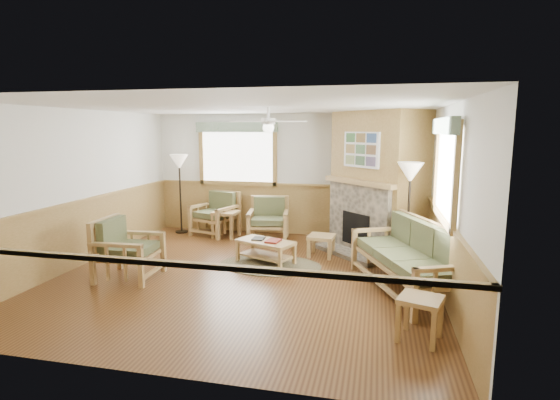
% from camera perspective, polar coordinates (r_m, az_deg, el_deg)
% --- Properties ---
extents(floor, '(6.00, 6.00, 0.01)m').
position_cam_1_polar(floor, '(7.25, -4.37, -9.82)').
color(floor, '#563318').
rests_on(floor, ground).
extents(ceiling, '(6.00, 6.00, 0.01)m').
position_cam_1_polar(ceiling, '(6.86, -4.65, 12.07)').
color(ceiling, white).
rests_on(ceiling, floor).
extents(wall_back, '(6.00, 0.02, 2.70)m').
position_cam_1_polar(wall_back, '(9.81, 0.68, 3.35)').
color(wall_back, white).
rests_on(wall_back, floor).
extents(wall_front, '(6.00, 0.02, 2.70)m').
position_cam_1_polar(wall_front, '(4.21, -16.69, -5.04)').
color(wall_front, white).
rests_on(wall_front, floor).
extents(wall_left, '(0.02, 6.00, 2.70)m').
position_cam_1_polar(wall_left, '(8.32, -24.67, 1.43)').
color(wall_left, white).
rests_on(wall_left, floor).
extents(wall_right, '(0.02, 6.00, 2.70)m').
position_cam_1_polar(wall_right, '(6.69, 20.86, -0.04)').
color(wall_right, white).
rests_on(wall_right, floor).
extents(wainscot, '(6.00, 6.00, 1.10)m').
position_cam_1_polar(wainscot, '(7.09, -4.42, -5.57)').
color(wainscot, olive).
rests_on(wainscot, floor).
extents(fireplace, '(3.11, 3.11, 2.70)m').
position_cam_1_polar(fireplace, '(8.65, 12.74, 2.32)').
color(fireplace, olive).
rests_on(fireplace, floor).
extents(window_back, '(1.90, 0.16, 1.50)m').
position_cam_1_polar(window_back, '(10.01, -5.63, 10.19)').
color(window_back, white).
rests_on(window_back, wall_back).
extents(window_right, '(0.16, 1.90, 1.50)m').
position_cam_1_polar(window_right, '(6.41, 21.36, 10.15)').
color(window_right, white).
rests_on(window_right, wall_right).
extents(ceiling_fan, '(1.59, 1.59, 0.36)m').
position_cam_1_polar(ceiling_fan, '(7.07, -1.54, 11.69)').
color(ceiling_fan, white).
rests_on(ceiling_fan, ceiling).
extents(sofa, '(2.37, 1.69, 1.01)m').
position_cam_1_polar(sofa, '(6.71, 16.18, -7.17)').
color(sofa, '#A6834D').
rests_on(sofa, floor).
extents(armchair_back_left, '(1.08, 1.08, 0.96)m').
position_cam_1_polar(armchair_back_left, '(9.94, -8.49, -1.76)').
color(armchair_back_left, '#A6834D').
rests_on(armchair_back_left, floor).
extents(armchair_back_right, '(0.94, 0.94, 0.92)m').
position_cam_1_polar(armchair_back_right, '(9.24, -1.54, -2.60)').
color(armchair_back_right, '#A6834D').
rests_on(armchair_back_right, floor).
extents(armchair_left, '(0.91, 0.91, 0.97)m').
position_cam_1_polar(armchair_left, '(7.37, -19.14, -6.01)').
color(armchair_left, '#A6834D').
rests_on(armchair_left, floor).
extents(coffee_table, '(1.13, 0.86, 0.41)m').
position_cam_1_polar(coffee_table, '(7.83, -1.89, -6.75)').
color(coffee_table, '#A6834D').
rests_on(coffee_table, floor).
extents(end_table_chairs, '(0.56, 0.54, 0.58)m').
position_cam_1_polar(end_table_chairs, '(9.68, -7.05, -3.16)').
color(end_table_chairs, '#A6834D').
rests_on(end_table_chairs, floor).
extents(end_table_sofa, '(0.57, 0.56, 0.51)m').
position_cam_1_polar(end_table_sofa, '(5.32, 17.78, -14.54)').
color(end_table_sofa, '#A6834D').
rests_on(end_table_sofa, floor).
extents(footstool, '(0.51, 0.51, 0.41)m').
position_cam_1_polar(footstool, '(8.23, 5.41, -5.97)').
color(footstool, '#A6834D').
rests_on(footstool, floor).
extents(braided_rug, '(2.02, 2.02, 0.01)m').
position_cam_1_polar(braided_rug, '(7.73, -1.29, -8.48)').
color(braided_rug, brown).
rests_on(braided_rug, floor).
extents(floor_lamp_left, '(0.54, 0.54, 1.81)m').
position_cam_1_polar(floor_lamp_left, '(10.20, -12.89, 0.82)').
color(floor_lamp_left, black).
rests_on(floor_lamp_left, floor).
extents(floor_lamp_right, '(0.51, 0.51, 1.84)m').
position_cam_1_polar(floor_lamp_right, '(7.54, 16.41, -2.16)').
color(floor_lamp_right, black).
rests_on(floor_lamp_right, floor).
extents(book_red, '(0.26, 0.33, 0.03)m').
position_cam_1_polar(book_red, '(7.68, -0.90, -5.26)').
color(book_red, maroon).
rests_on(book_red, coffee_table).
extents(book_dark, '(0.20, 0.27, 0.03)m').
position_cam_1_polar(book_dark, '(7.87, -2.83, -4.95)').
color(book_dark, '#262620').
rests_on(book_dark, coffee_table).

